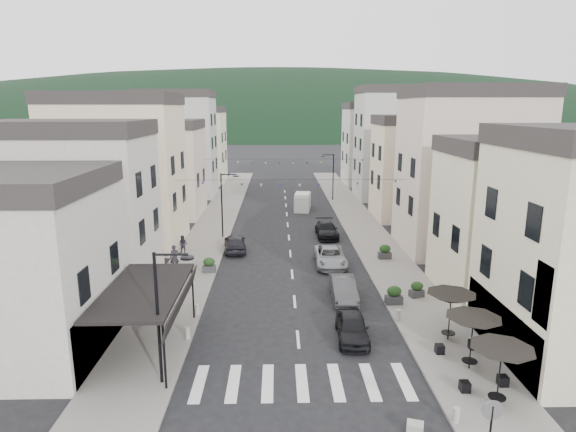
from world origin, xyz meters
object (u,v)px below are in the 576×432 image
object	(u,v)px
parked_car_b	(343,289)
parked_car_e	(235,243)
parked_car_a	(352,327)
delivery_van	(303,201)
parked_car_d	(327,230)
pedestrian_b	(183,245)
parked_car_c	(330,256)
pedestrian_a	(175,258)

from	to	relation	value
parked_car_b	parked_car_e	bearing A→B (deg)	126.43
parked_car_a	parked_car_e	bearing A→B (deg)	117.61
parked_car_e	parked_car_b	bearing A→B (deg)	119.13
delivery_van	parked_car_d	bearing A→B (deg)	-75.46
pedestrian_b	delivery_van	bearing A→B (deg)	68.80
parked_car_c	pedestrian_b	size ratio (longest dim) A/B	3.23
parked_car_b	pedestrian_a	xyz separation A→B (m)	(-11.65, 5.48, 0.37)
parked_car_c	pedestrian_a	distance (m)	11.60
parked_car_c	parked_car_e	distance (m)	8.46
parked_car_a	parked_car_b	distance (m)	5.35
parked_car_e	pedestrian_a	world-z (taller)	pedestrian_a
parked_car_b	parked_car_e	world-z (taller)	parked_car_e
parked_car_e	pedestrian_a	size ratio (longest dim) A/B	2.32
delivery_van	pedestrian_b	distance (m)	20.49
pedestrian_b	parked_car_c	bearing A→B (deg)	-3.49
parked_car_b	parked_car_d	bearing A→B (deg)	88.46
parked_car_b	pedestrian_b	world-z (taller)	pedestrian_b
parked_car_a	parked_car_d	world-z (taller)	parked_car_d
parked_car_b	pedestrian_b	xyz separation A→B (m)	(-11.80, 9.47, 0.20)
parked_car_b	parked_car_e	distance (m)	12.98
delivery_van	pedestrian_b	bearing A→B (deg)	-114.35
parked_car_d	pedestrian_a	bearing A→B (deg)	-143.26
parked_car_a	pedestrian_a	distance (m)	15.71
parked_car_d	delivery_van	world-z (taller)	delivery_van
parked_car_b	parked_car_c	bearing A→B (deg)	91.17
parked_car_a	parked_car_c	size ratio (longest dim) A/B	0.79
parked_car_b	pedestrian_b	size ratio (longest dim) A/B	2.71
delivery_van	pedestrian_a	size ratio (longest dim) A/B	2.39
pedestrian_a	pedestrian_b	bearing A→B (deg)	73.81
parked_car_a	parked_car_d	distance (m)	20.26
parked_car_a	parked_car_e	distance (m)	17.46
parked_car_e	delivery_van	xyz separation A→B (m)	(6.50, 16.52, 0.27)
parked_car_b	parked_car_c	size ratio (longest dim) A/B	0.84
parked_car_c	delivery_van	size ratio (longest dim) A/B	1.11
parked_car_c	parked_car_d	bearing A→B (deg)	86.16
parked_car_d	parked_car_b	bearing A→B (deg)	-92.94
parked_car_c	delivery_van	bearing A→B (deg)	93.07
parked_car_a	delivery_van	xyz separation A→B (m)	(-0.90, 32.33, 0.34)
parked_car_b	parked_car_c	world-z (taller)	parked_car_c
parked_car_d	parked_car_e	xyz separation A→B (m)	(-8.12, -4.44, 0.06)
parked_car_a	delivery_van	distance (m)	32.35
parked_car_c	pedestrian_b	world-z (taller)	pedestrian_b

